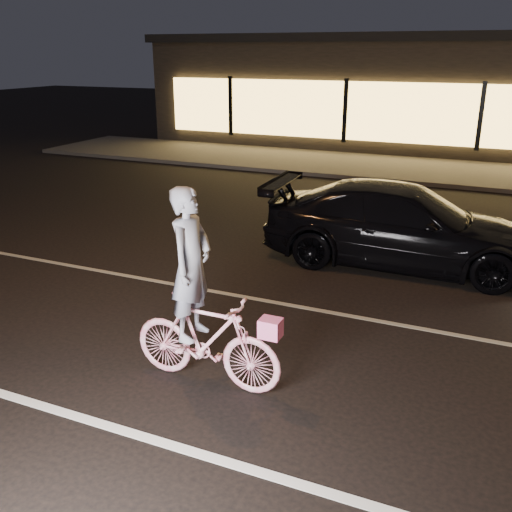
% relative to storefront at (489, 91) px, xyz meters
% --- Properties ---
extents(ground, '(90.00, 90.00, 0.00)m').
position_rel_storefront_xyz_m(ground, '(0.00, -18.97, -2.15)').
color(ground, black).
rests_on(ground, ground).
extents(lane_stripe_near, '(60.00, 0.12, 0.01)m').
position_rel_storefront_xyz_m(lane_stripe_near, '(0.00, -20.47, -2.14)').
color(lane_stripe_near, silver).
rests_on(lane_stripe_near, ground).
extents(lane_stripe_far, '(60.00, 0.10, 0.01)m').
position_rel_storefront_xyz_m(lane_stripe_far, '(0.00, -16.97, -2.14)').
color(lane_stripe_far, gray).
rests_on(lane_stripe_far, ground).
extents(sidewalk, '(30.00, 4.00, 0.12)m').
position_rel_storefront_xyz_m(sidewalk, '(0.00, -5.97, -2.09)').
color(sidewalk, '#383533').
rests_on(sidewalk, ground).
extents(storefront, '(25.40, 8.42, 4.20)m').
position_rel_storefront_xyz_m(storefront, '(0.00, 0.00, 0.00)').
color(storefront, black).
rests_on(storefront, ground).
extents(cyclist, '(1.82, 0.63, 2.29)m').
position_rel_storefront_xyz_m(cyclist, '(-1.95, -19.33, -1.33)').
color(cyclist, '#DE3663').
rests_on(cyclist, ground).
extents(sedan, '(4.96, 2.17, 1.42)m').
position_rel_storefront_xyz_m(sedan, '(-0.59, -14.49, -1.44)').
color(sedan, black).
rests_on(sedan, ground).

